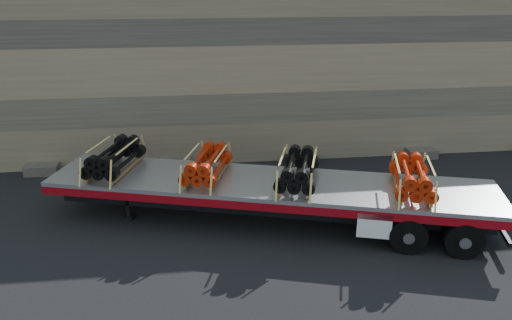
{
  "coord_description": "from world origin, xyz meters",
  "views": [
    {
      "loc": [
        -2.06,
        -13.63,
        7.18
      ],
      "look_at": [
        -0.31,
        0.91,
        1.63
      ],
      "focal_mm": 35.0,
      "sensor_mm": 36.0,
      "label": 1
    }
  ],
  "objects_px": {
    "bundle_front": "(114,158)",
    "bundle_rear": "(412,178)",
    "bundle_midrear": "(298,171)",
    "trailer": "(269,201)",
    "bundle_midfront": "(207,165)"
  },
  "relations": [
    {
      "from": "bundle_front",
      "to": "bundle_rear",
      "type": "height_order",
      "value": "bundle_front"
    },
    {
      "from": "bundle_front",
      "to": "bundle_midrear",
      "type": "distance_m",
      "value": 5.72
    },
    {
      "from": "trailer",
      "to": "bundle_midfront",
      "type": "bearing_deg",
      "value": 180.0
    },
    {
      "from": "bundle_midfront",
      "to": "bundle_midrear",
      "type": "height_order",
      "value": "bundle_midrear"
    },
    {
      "from": "trailer",
      "to": "bundle_midfront",
      "type": "xyz_separation_m",
      "value": [
        -1.81,
        0.55,
        1.05
      ]
    },
    {
      "from": "bundle_midfront",
      "to": "bundle_rear",
      "type": "height_order",
      "value": "bundle_rear"
    },
    {
      "from": "trailer",
      "to": "bundle_front",
      "type": "distance_m",
      "value": 4.98
    },
    {
      "from": "bundle_midfront",
      "to": "bundle_midrear",
      "type": "distance_m",
      "value": 2.75
    },
    {
      "from": "bundle_midrear",
      "to": "bundle_rear",
      "type": "height_order",
      "value": "bundle_midrear"
    },
    {
      "from": "bundle_front",
      "to": "bundle_midrear",
      "type": "xyz_separation_m",
      "value": [
        5.47,
        -1.65,
        -0.01
      ]
    },
    {
      "from": "bundle_front",
      "to": "bundle_rear",
      "type": "xyz_separation_m",
      "value": [
        8.57,
        -2.58,
        -0.01
      ]
    },
    {
      "from": "trailer",
      "to": "bundle_rear",
      "type": "bearing_deg",
      "value": 0.0
    },
    {
      "from": "bundle_front",
      "to": "bundle_rear",
      "type": "distance_m",
      "value": 8.95
    },
    {
      "from": "trailer",
      "to": "bundle_midrear",
      "type": "distance_m",
      "value": 1.37
    },
    {
      "from": "bundle_front",
      "to": "bundle_midrear",
      "type": "bearing_deg",
      "value": 0.0
    }
  ]
}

